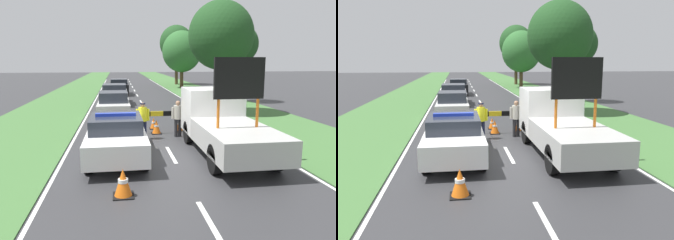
% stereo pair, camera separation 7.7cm
% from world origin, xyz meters
% --- Properties ---
extents(ground_plane, '(160.00, 160.00, 0.00)m').
position_xyz_m(ground_plane, '(0.00, 0.00, 0.00)').
color(ground_plane, '#333335').
extents(lane_markings, '(7.41, 61.65, 0.01)m').
position_xyz_m(lane_markings, '(0.00, 15.03, 0.00)').
color(lane_markings, silver).
rests_on(lane_markings, ground).
extents(grass_verge_left, '(4.87, 120.00, 0.03)m').
position_xyz_m(grass_verge_left, '(-6.19, 20.00, 0.02)').
color(grass_verge_left, '#427038').
rests_on(grass_verge_left, ground).
extents(grass_verge_right, '(4.87, 120.00, 0.03)m').
position_xyz_m(grass_verge_right, '(6.19, 20.00, 0.02)').
color(grass_verge_right, '#427038').
rests_on(grass_verge_right, ground).
extents(police_car, '(1.88, 4.77, 1.56)m').
position_xyz_m(police_car, '(-1.88, 0.09, 0.76)').
color(police_car, white).
rests_on(police_car, ground).
extents(work_truck, '(2.13, 5.72, 3.35)m').
position_xyz_m(work_truck, '(1.88, 0.29, 1.07)').
color(work_truck, white).
rests_on(work_truck, ground).
extents(road_barrier, '(3.40, 0.08, 1.02)m').
position_xyz_m(road_barrier, '(0.19, 3.58, 0.85)').
color(road_barrier, black).
rests_on(road_barrier, ground).
extents(police_officer, '(0.56, 0.35, 1.55)m').
position_xyz_m(police_officer, '(-0.79, 2.62, 0.92)').
color(police_officer, '#191E38').
rests_on(police_officer, ground).
extents(pedestrian_civilian, '(0.56, 0.36, 1.57)m').
position_xyz_m(pedestrian_civilian, '(0.73, 2.85, 0.92)').
color(pedestrian_civilian, '#232326').
rests_on(pedestrian_civilian, ground).
extents(traffic_cone_near_police, '(0.45, 0.45, 0.63)m').
position_xyz_m(traffic_cone_near_police, '(-0.12, 3.58, 0.31)').
color(traffic_cone_near_police, black).
rests_on(traffic_cone_near_police, ground).
extents(traffic_cone_centre_front, '(0.51, 0.51, 0.70)m').
position_xyz_m(traffic_cone_centre_front, '(-1.72, -3.16, 0.35)').
color(traffic_cone_centre_front, black).
rests_on(traffic_cone_centre_front, ground).
extents(traffic_cone_near_truck, '(0.38, 0.38, 0.53)m').
position_xyz_m(traffic_cone_near_truck, '(-0.13, 4.65, 0.26)').
color(traffic_cone_near_truck, black).
rests_on(traffic_cone_near_truck, ground).
extents(traffic_cone_behind_barrier, '(0.39, 0.39, 0.55)m').
position_xyz_m(traffic_cone_behind_barrier, '(1.04, 4.03, 0.27)').
color(traffic_cone_behind_barrier, black).
rests_on(traffic_cone_behind_barrier, ground).
extents(queued_car_van_white, '(1.73, 4.12, 1.53)m').
position_xyz_m(queued_car_van_white, '(-2.03, 7.79, 0.79)').
color(queued_car_van_white, silver).
rests_on(queued_car_van_white, ground).
extents(queued_car_suv_grey, '(1.90, 4.69, 1.51)m').
position_xyz_m(queued_car_suv_grey, '(-2.04, 14.00, 0.78)').
color(queued_car_suv_grey, slate).
rests_on(queued_car_suv_grey, ground).
extents(queued_car_sedan_black, '(1.73, 4.23, 1.51)m').
position_xyz_m(queued_car_sedan_black, '(-1.66, 20.85, 0.79)').
color(queued_car_sedan_black, black).
rests_on(queued_car_sedan_black, ground).
extents(roadside_tree_near_left, '(4.48, 4.48, 7.84)m').
position_xyz_m(roadside_tree_near_left, '(6.09, 33.11, 5.46)').
color(roadside_tree_near_left, '#4C3823').
rests_on(roadside_tree_near_left, ground).
extents(roadside_tree_near_right, '(3.90, 3.90, 6.77)m').
position_xyz_m(roadside_tree_near_right, '(4.39, 8.65, 4.70)').
color(roadside_tree_near_right, '#4C3823').
rests_on(roadside_tree_near_right, ground).
extents(roadside_tree_mid_left, '(4.56, 4.56, 6.64)m').
position_xyz_m(roadside_tree_mid_left, '(5.71, 27.51, 4.23)').
color(roadside_tree_mid_left, '#4C3823').
rests_on(roadside_tree_mid_left, ground).
extents(roadside_tree_mid_right, '(2.81, 2.81, 5.96)m').
position_xyz_m(roadside_tree_mid_right, '(7.57, 13.83, 4.43)').
color(roadside_tree_mid_right, '#4C3823').
rests_on(roadside_tree_mid_right, ground).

